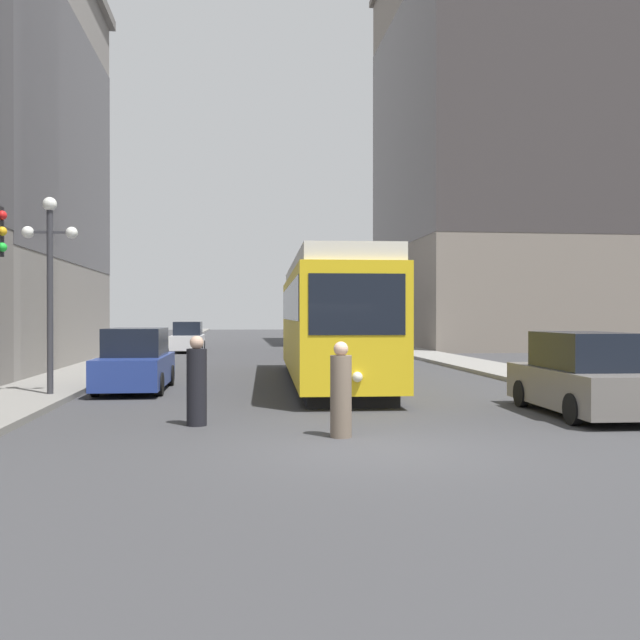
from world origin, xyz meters
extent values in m
plane|color=#38383A|center=(0.00, 0.00, 0.00)|extent=(200.00, 200.00, 0.00)
cube|color=gray|center=(-7.81, 40.00, 0.07)|extent=(2.54, 120.00, 0.15)
cube|color=gray|center=(7.81, 40.00, 0.07)|extent=(2.54, 120.00, 0.15)
cube|color=black|center=(0.66, 11.46, 0.17)|extent=(2.71, 13.04, 0.35)
cube|color=gold|center=(0.66, 11.46, 1.90)|extent=(3.15, 14.18, 3.10)
cube|color=black|center=(0.66, 11.46, 2.60)|extent=(3.15, 13.62, 1.08)
cube|color=silver|center=(0.66, 11.46, 3.67)|extent=(2.93, 13.89, 0.44)
cube|color=black|center=(0.39, 4.44, 2.44)|extent=(2.21, 0.17, 1.40)
sphere|color=#F2EACC|center=(0.39, 4.37, 0.80)|extent=(0.24, 0.24, 0.24)
cube|color=black|center=(3.84, 26.82, 0.17)|extent=(2.35, 10.53, 0.35)
cube|color=silver|center=(3.84, 26.82, 1.90)|extent=(2.75, 11.44, 3.10)
cube|color=black|center=(3.84, 26.82, 2.44)|extent=(2.77, 10.99, 1.30)
cube|color=black|center=(3.75, 21.14, 2.21)|extent=(2.31, 0.12, 1.71)
cylinder|color=black|center=(-6.09, 30.03, 0.32)|extent=(0.18, 0.64, 0.64)
cylinder|color=black|center=(-6.10, 32.94, 0.32)|extent=(0.18, 0.64, 0.64)
cylinder|color=black|center=(-4.38, 30.03, 0.32)|extent=(0.18, 0.64, 0.64)
cylinder|color=black|center=(-4.39, 32.95, 0.32)|extent=(0.18, 0.64, 0.64)
cube|color=silver|center=(-5.24, 31.49, 0.60)|extent=(1.81, 4.71, 0.84)
cube|color=black|center=(-5.24, 31.60, 1.42)|extent=(1.59, 2.59, 0.80)
cylinder|color=black|center=(-6.11, 8.23, 0.32)|extent=(0.19, 0.64, 0.64)
cylinder|color=black|center=(-6.08, 11.10, 0.32)|extent=(0.19, 0.64, 0.64)
cylinder|color=black|center=(-4.40, 8.22, 0.32)|extent=(0.19, 0.64, 0.64)
cylinder|color=black|center=(-4.37, 11.08, 0.32)|extent=(0.19, 0.64, 0.64)
cube|color=navy|center=(-5.24, 9.66, 0.60)|extent=(1.84, 4.64, 0.84)
cube|color=black|center=(-5.24, 9.77, 1.42)|extent=(1.61, 2.56, 0.80)
cylinder|color=black|center=(6.14, 4.78, 0.32)|extent=(0.20, 0.65, 0.64)
cylinder|color=black|center=(4.44, 4.84, 0.32)|extent=(0.20, 0.65, 0.64)
cylinder|color=black|center=(4.34, 2.03, 0.32)|extent=(0.20, 0.65, 0.64)
cube|color=slate|center=(5.24, 3.41, 0.60)|extent=(1.96, 4.60, 0.84)
cube|color=black|center=(5.24, 3.29, 1.42)|extent=(1.67, 2.55, 0.80)
cylinder|color=#6B5B4C|center=(-0.46, 1.21, 0.74)|extent=(0.39, 0.39, 1.47)
sphere|color=tan|center=(-0.46, 1.21, 1.59)|extent=(0.26, 0.26, 0.26)
cylinder|color=black|center=(-3.11, 2.88, 0.76)|extent=(0.40, 0.40, 1.53)
sphere|color=tan|center=(-3.11, 2.88, 1.65)|extent=(0.27, 0.27, 0.27)
sphere|color=red|center=(-6.74, 2.71, 4.09)|extent=(0.18, 0.18, 0.18)
sphere|color=gold|center=(-6.74, 2.71, 3.79)|extent=(0.18, 0.18, 0.18)
sphere|color=green|center=(-6.74, 2.71, 3.49)|extent=(0.18, 0.18, 0.18)
cylinder|color=#333338|center=(-7.14, 7.71, 2.54)|extent=(0.16, 0.16, 4.77)
sphere|color=white|center=(-7.14, 7.71, 5.08)|extent=(0.36, 0.36, 0.36)
sphere|color=white|center=(-7.69, 7.71, 4.35)|extent=(0.31, 0.31, 0.31)
sphere|color=white|center=(-6.59, 7.71, 4.35)|extent=(0.31, 0.31, 0.31)
cube|color=#333338|center=(-7.14, 7.71, 4.35)|extent=(1.10, 0.06, 0.06)
cube|color=slate|center=(15.79, 37.66, 14.10)|extent=(13.41, 18.94, 28.19)
cube|color=#3D3838|center=(15.79, 37.66, 15.51)|extent=(13.45, 18.98, 16.92)
camera|label=1|loc=(-2.30, -11.28, 2.18)|focal=39.55mm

